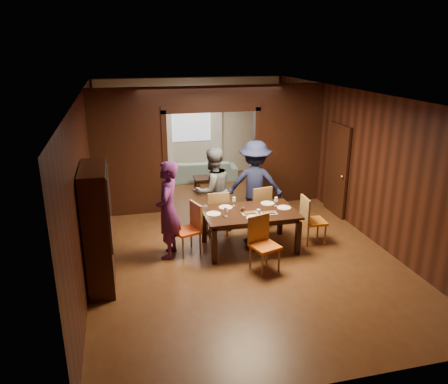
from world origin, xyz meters
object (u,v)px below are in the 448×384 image
object	(u,v)px
person_purple	(168,210)
chair_right	(314,220)
person_grey	(213,191)
chair_left	(187,229)
hutch	(98,228)
person_navy	(255,184)
coffee_table	(209,184)
chair_far_r	(258,207)
sofa	(202,170)
chair_far_l	(217,212)
dining_table	(250,230)
chair_near	(265,245)

from	to	relation	value
person_purple	chair_right	xyz separation A→B (m)	(2.86, -0.10, -0.43)
person_grey	chair_left	size ratio (longest dim) A/B	1.86
person_purple	chair_left	world-z (taller)	person_purple
person_grey	hutch	bearing A→B (deg)	17.91
person_purple	person_navy	xyz separation A→B (m)	(2.00, 1.06, 0.02)
person_grey	coffee_table	bearing A→B (deg)	-118.46
person_purple	chair_right	distance (m)	2.89
chair_far_r	person_navy	bearing A→B (deg)	-97.00
sofa	coffee_table	size ratio (longest dim) A/B	2.47
chair_left	chair_far_l	bearing A→B (deg)	115.78
person_navy	dining_table	size ratio (longest dim) A/B	1.06
person_grey	chair_near	size ratio (longest dim) A/B	1.86
chair_right	chair_near	size ratio (longest dim) A/B	1.00
chair_left	person_purple	bearing A→B (deg)	-102.03
person_purple	hutch	world-z (taller)	hutch
person_navy	hutch	distance (m)	3.67
chair_far_l	coffee_table	bearing A→B (deg)	-95.61
chair_left	chair_far_r	xyz separation A→B (m)	(1.66, 0.83, 0.00)
coffee_table	chair_left	size ratio (longest dim) A/B	0.82
person_navy	chair_far_l	world-z (taller)	person_navy
chair_far_l	chair_far_r	xyz separation A→B (m)	(0.92, 0.12, 0.00)
person_purple	chair_far_l	size ratio (longest dim) A/B	1.89
chair_far_r	dining_table	bearing A→B (deg)	52.51
person_purple	chair_far_r	size ratio (longest dim) A/B	1.89
dining_table	hutch	size ratio (longest dim) A/B	0.89
sofa	chair_left	bearing A→B (deg)	80.13
person_grey	chair_right	distance (m)	2.13
person_navy	chair_near	world-z (taller)	person_navy
sofa	chair_far_l	xyz separation A→B (m)	(-0.45, -3.86, 0.20)
person_grey	sofa	xyz separation A→B (m)	(0.50, 3.71, -0.62)
person_navy	person_purple	bearing A→B (deg)	46.70
dining_table	coffee_table	size ratio (longest dim) A/B	2.22
person_navy	chair_right	world-z (taller)	person_navy
person_purple	coffee_table	size ratio (longest dim) A/B	2.29
coffee_table	hutch	bearing A→B (deg)	-122.22
sofa	chair_left	distance (m)	4.74
sofa	hutch	distance (m)	6.05
person_navy	chair_left	bearing A→B (deg)	50.51
person_grey	chair_right	bearing A→B (deg)	132.45
person_grey	person_navy	bearing A→B (deg)	170.35
person_purple	chair_left	size ratio (longest dim) A/B	1.89
person_purple	chair_far_r	xyz separation A→B (m)	(2.01, 0.87, -0.43)
chair_left	chair_near	distance (m)	1.56
chair_left	chair_right	world-z (taller)	same
chair_far_r	hutch	size ratio (longest dim) A/B	0.48
chair_left	chair_far_l	xyz separation A→B (m)	(0.74, 0.72, 0.00)
chair_left	chair_right	distance (m)	2.52
chair_far_r	hutch	xyz separation A→B (m)	(-3.21, -1.60, 0.52)
chair_left	person_navy	bearing A→B (deg)	103.58
person_grey	chair_near	bearing A→B (deg)	87.19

